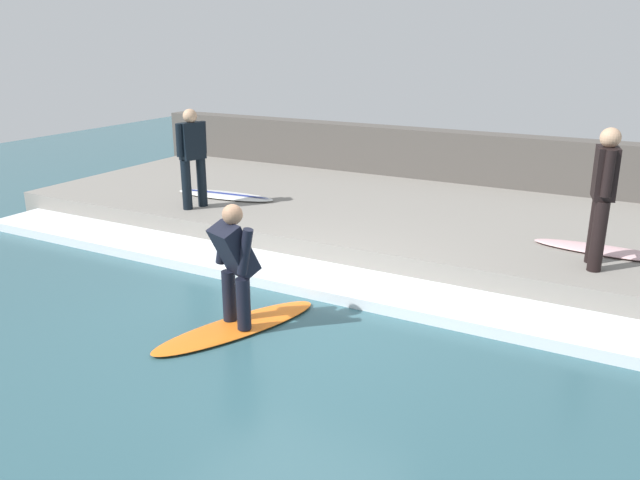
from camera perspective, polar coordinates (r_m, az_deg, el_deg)
name	(u,v)px	position (r m, az deg, el deg)	size (l,w,h in m)	color
ground_plane	(289,315)	(7.23, -2.84, -6.91)	(28.00, 28.00, 0.00)	#335B66
concrete_ledge	(405,221)	(10.27, 7.79, 1.78)	(4.40, 12.92, 0.39)	gray
back_wall	(452,166)	(12.43, 11.97, 6.64)	(0.50, 13.56, 1.34)	#544F49
wave_foam_crest	(329,282)	(8.00, 0.85, -3.82)	(0.95, 12.27, 0.14)	silver
surfboard_riding	(237,326)	(6.95, -7.56, -7.84)	(2.09, 1.23, 0.06)	orange
surfer_riding	(234,260)	(6.65, -7.83, -1.80)	(0.55, 0.60, 1.35)	black
surfer_waiting_near	(192,153)	(10.22, -11.60, 7.78)	(0.52, 0.35, 1.59)	black
surfboard_waiting_near	(225,195)	(11.01, -8.69, 4.07)	(0.67, 1.91, 0.07)	white
surfer_waiting_far	(603,191)	(8.03, 24.45, 4.14)	(0.56, 0.31, 1.68)	black
surfboard_waiting_far	(607,251)	(8.86, 24.76, -0.90)	(0.51, 1.84, 0.06)	beige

